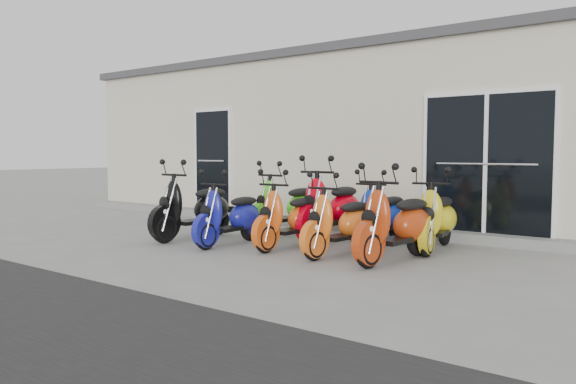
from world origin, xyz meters
name	(u,v)px	position (x,y,z in m)	size (l,w,h in m)	color
ground	(264,244)	(0.00, 0.00, 0.00)	(80.00, 80.00, 0.00)	gray
building	(412,142)	(0.00, 5.20, 1.60)	(14.00, 6.00, 3.20)	beige
roof_cap	(414,66)	(0.00, 5.20, 3.28)	(14.20, 6.20, 0.16)	#3F3F42
front_step	(336,225)	(0.00, 2.02, 0.07)	(14.00, 0.40, 0.15)	gray
door_left	(213,158)	(-3.20, 2.17, 1.26)	(1.07, 0.08, 2.22)	black
door_right	(486,160)	(2.60, 2.17, 1.26)	(2.02, 0.08, 2.22)	black
scooter_front_black	(194,199)	(-1.21, -0.29, 0.64)	(0.63, 1.73, 1.28)	black
scooter_front_blue	(230,207)	(-0.34, -0.39, 0.57)	(0.56, 1.54, 1.13)	navy
scooter_front_orange_a	(289,208)	(0.53, -0.07, 0.58)	(0.57, 1.56, 1.15)	#DA5213
scooter_front_orange_b	(340,213)	(1.41, -0.12, 0.57)	(0.56, 1.53, 1.13)	orange
scooter_front_red	(396,212)	(2.21, -0.08, 0.63)	(0.62, 1.70, 1.26)	#B0340E
scooter_back_green	(287,198)	(-0.29, 0.96, 0.62)	(0.61, 1.69, 1.25)	#4BD718
scooter_back_red	(331,198)	(0.63, 0.89, 0.67)	(0.66, 1.81, 1.34)	red
scooter_back_blue	(382,207)	(1.44, 1.03, 0.57)	(0.56, 1.54, 1.14)	#0E2A98
scooter_back_yellow	(437,208)	(2.31, 1.00, 0.59)	(0.59, 1.61, 1.19)	gold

